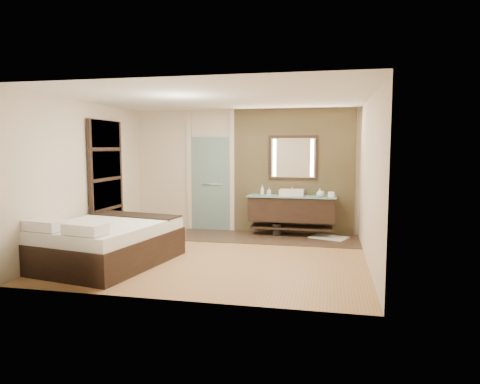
% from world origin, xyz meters
% --- Properties ---
extents(floor, '(5.00, 5.00, 0.00)m').
position_xyz_m(floor, '(0.00, 0.00, 0.00)').
color(floor, '#9C6741').
rests_on(floor, ground).
extents(tile_strip, '(3.80, 1.30, 0.01)m').
position_xyz_m(tile_strip, '(0.60, 1.60, 0.01)').
color(tile_strip, '#392C1F').
rests_on(tile_strip, floor).
extents(stone_wall, '(2.60, 0.08, 2.70)m').
position_xyz_m(stone_wall, '(1.10, 2.21, 1.35)').
color(stone_wall, '#A08A5B').
rests_on(stone_wall, floor).
extents(vanity, '(1.85, 0.55, 0.88)m').
position_xyz_m(vanity, '(1.10, 1.92, 0.58)').
color(vanity, black).
rests_on(vanity, stone_wall).
extents(mirror_unit, '(1.06, 0.04, 0.96)m').
position_xyz_m(mirror_unit, '(1.10, 2.16, 1.65)').
color(mirror_unit, black).
rests_on(mirror_unit, stone_wall).
extents(frosted_door, '(1.10, 0.12, 2.70)m').
position_xyz_m(frosted_door, '(-0.75, 2.20, 1.14)').
color(frosted_door, '#A8D4D1').
rests_on(frosted_door, floor).
extents(shoji_partition, '(0.06, 1.20, 2.40)m').
position_xyz_m(shoji_partition, '(-2.43, 0.60, 1.21)').
color(shoji_partition, black).
rests_on(shoji_partition, floor).
extents(bed, '(2.07, 2.41, 0.82)m').
position_xyz_m(bed, '(-1.65, -0.88, 0.34)').
color(bed, black).
rests_on(bed, floor).
extents(bath_mat, '(0.85, 0.73, 0.02)m').
position_xyz_m(bath_mat, '(1.88, 1.82, 0.02)').
color(bath_mat, silver).
rests_on(bath_mat, floor).
extents(waste_bin, '(0.22, 0.22, 0.26)m').
position_xyz_m(waste_bin, '(0.79, 1.85, 0.13)').
color(waste_bin, black).
rests_on(waste_bin, floor).
extents(tissue_box, '(0.14, 0.14, 0.10)m').
position_xyz_m(tissue_box, '(1.92, 1.82, 0.92)').
color(tissue_box, white).
rests_on(tissue_box, vanity).
extents(soap_bottle_a, '(0.10, 0.10, 0.20)m').
position_xyz_m(soap_bottle_a, '(0.47, 1.92, 0.97)').
color(soap_bottle_a, silver).
rests_on(soap_bottle_a, vanity).
extents(soap_bottle_b, '(0.08, 0.08, 0.15)m').
position_xyz_m(soap_bottle_b, '(0.61, 1.96, 0.94)').
color(soap_bottle_b, '#B2B2B2').
rests_on(soap_bottle_b, vanity).
extents(soap_bottle_c, '(0.13, 0.13, 0.17)m').
position_xyz_m(soap_bottle_c, '(1.68, 1.78, 0.95)').
color(soap_bottle_c, '#C1F3EE').
rests_on(soap_bottle_c, vanity).
extents(cup, '(0.17, 0.17, 0.11)m').
position_xyz_m(cup, '(1.70, 1.91, 0.92)').
color(cup, silver).
rests_on(cup, vanity).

